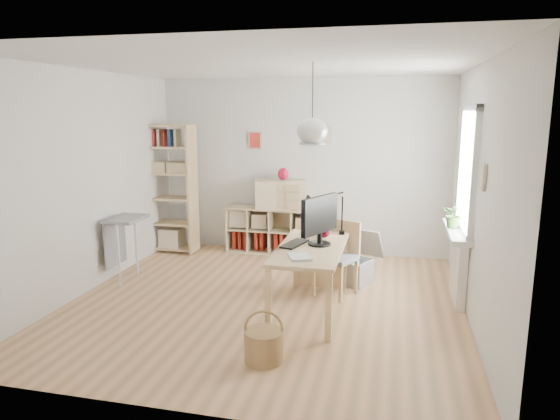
% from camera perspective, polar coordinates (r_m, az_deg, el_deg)
% --- Properties ---
extents(ground, '(4.50, 4.50, 0.00)m').
position_cam_1_polar(ground, '(5.97, -1.62, -10.46)').
color(ground, tan).
rests_on(ground, ground).
extents(room_shell, '(4.50, 4.50, 4.50)m').
position_cam_1_polar(room_shell, '(5.28, 3.69, 9.00)').
color(room_shell, white).
rests_on(room_shell, ground).
extents(window_unit, '(0.07, 1.16, 1.46)m').
position_cam_1_polar(window_unit, '(6.04, 20.77, 4.29)').
color(window_unit, white).
rests_on(window_unit, ground).
extents(radiator, '(0.10, 0.80, 0.80)m').
position_cam_1_polar(radiator, '(6.27, 19.71, -6.16)').
color(radiator, white).
rests_on(radiator, ground).
extents(windowsill, '(0.22, 1.20, 0.06)m').
position_cam_1_polar(windowsill, '(6.16, 19.52, -2.32)').
color(windowsill, white).
rests_on(windowsill, radiator).
extents(desk, '(0.70, 1.50, 0.75)m').
position_cam_1_polar(desk, '(5.50, 3.52, -5.13)').
color(desk, '#DBB37E').
rests_on(desk, ground).
extents(cube_shelf, '(1.40, 0.38, 0.72)m').
position_cam_1_polar(cube_shelf, '(7.91, -1.11, -2.68)').
color(cube_shelf, '#D0B089').
rests_on(cube_shelf, ground).
extents(tall_bookshelf, '(0.80, 0.38, 2.00)m').
position_cam_1_polar(tall_bookshelf, '(8.02, -12.54, 3.01)').
color(tall_bookshelf, '#DBB37E').
rests_on(tall_bookshelf, ground).
extents(side_table, '(0.40, 0.55, 0.85)m').
position_cam_1_polar(side_table, '(6.85, -17.62, -2.25)').
color(side_table, gray).
rests_on(side_table, ground).
extents(chair, '(0.58, 0.58, 0.90)m').
position_cam_1_polar(chair, '(6.11, 6.66, -4.92)').
color(chair, gray).
rests_on(chair, ground).
extents(wicker_basket, '(0.35, 0.35, 0.49)m').
position_cam_1_polar(wicker_basket, '(4.62, -1.88, -15.12)').
color(wicker_basket, '#9E7547').
rests_on(wicker_basket, ground).
extents(storage_chest, '(0.85, 0.89, 0.65)m').
position_cam_1_polar(storage_chest, '(6.69, 7.92, -6.18)').
color(storage_chest, '#B0B0AC').
rests_on(storage_chest, ground).
extents(monitor, '(0.32, 0.59, 0.55)m').
position_cam_1_polar(monitor, '(5.48, 4.57, -0.88)').
color(monitor, black).
rests_on(monitor, desk).
extents(keyboard, '(0.27, 0.45, 0.02)m').
position_cam_1_polar(keyboard, '(5.54, 1.66, -3.88)').
color(keyboard, black).
rests_on(keyboard, desk).
extents(task_lamp, '(0.46, 0.17, 0.49)m').
position_cam_1_polar(task_lamp, '(5.94, 4.91, 0.33)').
color(task_lamp, black).
rests_on(task_lamp, desk).
extents(yarn_ball, '(0.14, 0.14, 0.14)m').
position_cam_1_polar(yarn_ball, '(5.86, 5.05, -2.45)').
color(yarn_ball, '#530B17').
rests_on(yarn_ball, desk).
extents(paper_tray, '(0.29, 0.32, 0.03)m').
position_cam_1_polar(paper_tray, '(5.05, 2.26, -5.39)').
color(paper_tray, white).
rests_on(paper_tray, desk).
extents(drawer_chest, '(0.84, 0.56, 0.44)m').
position_cam_1_polar(drawer_chest, '(7.70, -0.01, 1.82)').
color(drawer_chest, '#D0B089').
rests_on(drawer_chest, cube_shelf).
extents(red_vase, '(0.16, 0.16, 0.19)m').
position_cam_1_polar(red_vase, '(7.64, 0.35, 4.15)').
color(red_vase, '#A20D26').
rests_on(red_vase, drawer_chest).
extents(potted_plant, '(0.33, 0.29, 0.32)m').
position_cam_1_polar(potted_plant, '(6.17, 19.39, -0.47)').
color(potted_plant, '#315D23').
rests_on(potted_plant, windowsill).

